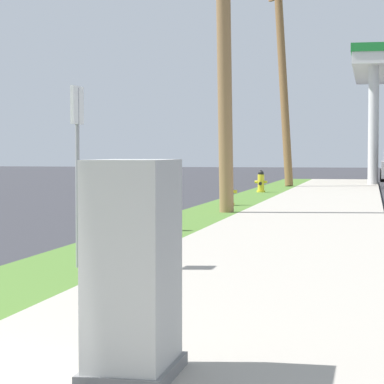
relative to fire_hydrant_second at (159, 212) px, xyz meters
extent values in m
cylinder|color=yellow|center=(0.00, 0.01, -0.30)|extent=(0.29, 0.29, 0.06)
cylinder|color=yellow|center=(0.00, 0.01, -0.03)|extent=(0.22, 0.22, 0.60)
sphere|color=black|center=(0.00, 0.01, 0.31)|extent=(0.19, 0.19, 0.19)
cylinder|color=black|center=(0.00, 0.01, 0.39)|extent=(0.06, 0.06, 0.05)
cylinder|color=yellow|center=(-0.16, 0.01, 0.02)|extent=(0.10, 0.09, 0.09)
cylinder|color=yellow|center=(0.16, 0.01, 0.02)|extent=(0.10, 0.09, 0.09)
cylinder|color=black|center=(0.00, -0.16, -0.03)|extent=(0.11, 0.12, 0.11)
cylinder|color=yellow|center=(0.02, 7.29, -0.30)|extent=(0.29, 0.29, 0.06)
cylinder|color=yellow|center=(0.02, 7.29, -0.03)|extent=(0.22, 0.22, 0.60)
sphere|color=black|center=(0.02, 7.29, 0.31)|extent=(0.19, 0.19, 0.19)
cylinder|color=black|center=(0.02, 7.29, 0.39)|extent=(0.06, 0.06, 0.05)
cylinder|color=yellow|center=(-0.14, 7.29, 0.02)|extent=(0.10, 0.09, 0.09)
cylinder|color=yellow|center=(0.18, 7.29, 0.02)|extent=(0.10, 0.09, 0.09)
cylinder|color=black|center=(0.02, 7.12, -0.03)|extent=(0.11, 0.12, 0.11)
cylinder|color=yellow|center=(-0.08, 14.55, -0.30)|extent=(0.29, 0.29, 0.06)
cylinder|color=yellow|center=(-0.08, 14.55, -0.03)|extent=(0.22, 0.22, 0.60)
sphere|color=black|center=(-0.08, 14.55, 0.31)|extent=(0.19, 0.19, 0.19)
cylinder|color=black|center=(-0.08, 14.55, 0.39)|extent=(0.06, 0.06, 0.05)
cylinder|color=yellow|center=(-0.24, 14.55, 0.02)|extent=(0.10, 0.09, 0.09)
cylinder|color=yellow|center=(0.08, 14.55, 0.02)|extent=(0.10, 0.09, 0.09)
cylinder|color=black|center=(-0.08, 14.38, -0.03)|extent=(0.11, 0.12, 0.11)
cylinder|color=#937047|center=(0.34, 4.62, 3.85)|extent=(0.52, 0.68, 8.35)
cylinder|color=olive|center=(0.09, 20.26, 3.80)|extent=(1.04, 1.39, 8.25)
cube|color=slate|center=(2.18, -9.42, -0.29)|extent=(0.51, 0.75, 0.08)
cube|color=#B7B7B2|center=(2.18, -9.42, 0.33)|extent=(0.45, 0.69, 1.31)
cylinder|color=gray|center=(0.21, -4.79, 0.72)|extent=(0.05, 0.05, 2.10)
cube|color=white|center=(0.21, -4.79, 1.57)|extent=(0.04, 0.36, 0.44)
cylinder|color=silver|center=(3.64, 22.80, 2.11)|extent=(0.44, 0.44, 5.12)
cylinder|color=silver|center=(3.64, 32.10, 2.11)|extent=(0.44, 0.44, 5.12)
cylinder|color=black|center=(4.13, 32.66, -0.15)|extent=(0.22, 0.60, 0.60)
cylinder|color=black|center=(4.11, 29.26, -0.15)|extent=(0.22, 0.60, 0.60)
camera|label=1|loc=(3.58, -14.36, 1.03)|focal=80.61mm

